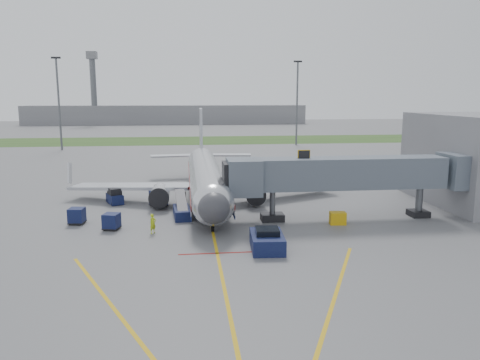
{
  "coord_description": "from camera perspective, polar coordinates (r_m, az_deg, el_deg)",
  "views": [
    {
      "loc": [
        -2.22,
        -38.57,
        12.0
      ],
      "look_at": [
        3.4,
        9.96,
        3.2
      ],
      "focal_mm": 35.0,
      "sensor_mm": 36.0,
      "label": 1
    }
  ],
  "objects": [
    {
      "name": "belt_loader",
      "position": [
        47.27,
        -7.1,
        -3.84
      ],
      "size": [
        1.87,
        4.89,
        2.34
      ],
      "color": "#0F0E3E",
      "rests_on": "ground"
    },
    {
      "name": "grass_strip",
      "position": [
        129.14,
        -5.61,
        4.83
      ],
      "size": [
        300.0,
        25.0,
        0.01
      ],
      "primitive_type": "cube",
      "color": "#2D4C1E",
      "rests_on": "ground"
    },
    {
      "name": "ground_power_cart",
      "position": [
        45.36,
        11.82,
        -4.59
      ],
      "size": [
        1.56,
        1.12,
        1.18
      ],
      "color": "#CB9B0B",
      "rests_on": "ground"
    },
    {
      "name": "control_tower",
      "position": [
        207.11,
        -17.46,
        11.22
      ],
      "size": [
        4.0,
        4.0,
        30.0
      ],
      "color": "#595B60",
      "rests_on": "ground"
    },
    {
      "name": "ramp_worker",
      "position": [
        42.14,
        -10.58,
        -5.25
      ],
      "size": [
        0.76,
        0.76,
        1.77
      ],
      "primitive_type": "imported",
      "rotation": [
        0.0,
        0.0,
        0.77
      ],
      "color": "#B0CB17",
      "rests_on": "ground"
    },
    {
      "name": "jet_bridge",
      "position": [
        46.71,
        12.32,
        0.7
      ],
      "size": [
        25.3,
        4.0,
        6.9
      ],
      "color": "slate",
      "rests_on": "ground"
    },
    {
      "name": "airliner",
      "position": [
        54.67,
        -4.18,
        0.33
      ],
      "size": [
        32.1,
        35.67,
        10.25
      ],
      "color": "silver",
      "rests_on": "ground"
    },
    {
      "name": "apron_markings",
      "position": [
        33.47,
        -2.41,
        -10.8
      ],
      "size": [
        21.52,
        50.0,
        0.01
      ],
      "color": "gold",
      "rests_on": "ground"
    },
    {
      "name": "baggage_cart_a",
      "position": [
        44.23,
        -15.4,
        -4.89
      ],
      "size": [
        1.68,
        1.68,
        1.48
      ],
      "color": "#0F0E3E",
      "rests_on": "ground"
    },
    {
      "name": "terminal",
      "position": [
        58.7,
        26.77,
        2.27
      ],
      "size": [
        10.0,
        16.0,
        10.0
      ],
      "primitive_type": "cube",
      "color": "slate",
      "rests_on": "ground"
    },
    {
      "name": "baggage_tug",
      "position": [
        54.58,
        -15.02,
        -1.98
      ],
      "size": [
        2.29,
        2.92,
        1.82
      ],
      "color": "#0F0E3E",
      "rests_on": "ground"
    },
    {
      "name": "light_mast_left",
      "position": [
        112.07,
        -21.22,
        8.9
      ],
      "size": [
        2.0,
        0.44,
        20.4
      ],
      "color": "#595B60",
      "rests_on": "ground"
    },
    {
      "name": "distant_terminal",
      "position": [
        208.86,
        -8.82,
        7.89
      ],
      "size": [
        120.0,
        14.0,
        8.0
      ],
      "primitive_type": "cube",
      "color": "slate",
      "rests_on": "ground"
    },
    {
      "name": "baggage_cart_b",
      "position": [
        51.99,
        -9.92,
        -2.26
      ],
      "size": [
        2.2,
        2.2,
        1.78
      ],
      "color": "#0F0E3E",
      "rests_on": "ground"
    },
    {
      "name": "light_mast_right",
      "position": [
        116.79,
        6.97,
        9.54
      ],
      "size": [
        2.0,
        0.44,
        20.4
      ],
      "color": "#595B60",
      "rests_on": "ground"
    },
    {
      "name": "ground",
      "position": [
        40.45,
        -3.19,
        -7.06
      ],
      "size": [
        400.0,
        400.0,
        0.0
      ],
      "primitive_type": "plane",
      "color": "#565659",
      "rests_on": "ground"
    },
    {
      "name": "baggage_cart_c",
      "position": [
        47.13,
        -19.27,
        -4.15
      ],
      "size": [
        1.57,
        1.57,
        1.53
      ],
      "color": "#0F0E3E",
      "rests_on": "ground"
    },
    {
      "name": "pushback_tug",
      "position": [
        37.36,
        3.32,
        -7.38
      ],
      "size": [
        2.79,
        4.28,
        1.72
      ],
      "color": "#0F0E3E",
      "rests_on": "ground"
    }
  ]
}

